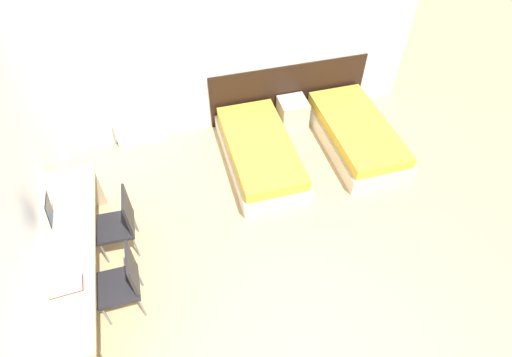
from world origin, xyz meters
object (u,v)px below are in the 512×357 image
chair_near_laptop (120,221)px  chair_near_notebook (123,281)px  bed_near_door (356,134)px  nightstand (293,112)px  laptop (62,215)px  bed_near_window (260,153)px

chair_near_laptop → chair_near_notebook: bearing=-87.9°
chair_near_laptop → chair_near_notebook: size_ratio=1.00×
bed_near_door → chair_near_notebook: (-3.61, -1.82, 0.31)m
bed_near_door → nightstand: 1.11m
chair_near_notebook → laptop: bearing=123.7°
bed_near_window → bed_near_door: bearing=0.0°
nightstand → laptop: size_ratio=1.22×
laptop → bed_near_door: bearing=13.1°
bed_near_window → chair_near_notebook: (-2.03, -1.82, 0.31)m
bed_near_window → laptop: (-2.58, -1.00, 0.63)m
bed_near_window → chair_near_laptop: size_ratio=2.08×
bed_near_door → chair_near_laptop: chair_near_laptop is taller
bed_near_door → chair_near_laptop: (-3.61, -1.00, 0.31)m
bed_near_window → laptop: bearing=-158.8°
bed_near_door → nightstand: bearing=135.5°
bed_near_window → chair_near_laptop: chair_near_laptop is taller
chair_near_notebook → laptop: (-0.55, 0.81, 0.33)m
bed_near_door → chair_near_notebook: bearing=-153.3°
laptop → chair_near_laptop: bearing=-0.5°
chair_near_laptop → chair_near_notebook: 0.81m
chair_near_laptop → chair_near_notebook: (0.00, -0.81, 0.00)m
bed_near_door → chair_near_notebook: size_ratio=2.08×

